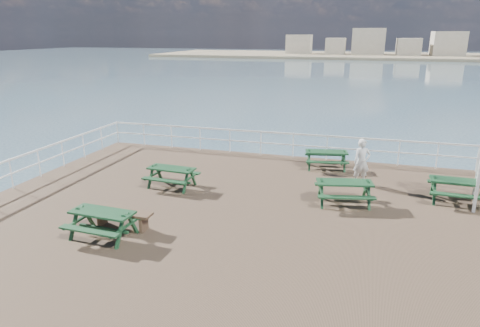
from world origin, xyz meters
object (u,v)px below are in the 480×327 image
Objects in this scene: picnic_table_d at (103,218)px; flat_bench_near at (122,215)px; person at (362,162)px; picnic_table_c at (459,186)px; picnic_table_a at (172,173)px; picnic_table_b at (326,156)px; picnic_table_e at (344,188)px.

flat_bench_near is at bearing 75.62° from picnic_table_d.
person is at bearing 46.94° from picnic_table_d.
person reaches higher than picnic_table_d.
person is (6.36, 5.73, 0.46)m from flat_bench_near.
person is (-3.08, 0.94, 0.29)m from picnic_table_c.
picnic_table_a is 0.98× the size of flat_bench_near.
picnic_table_b is 5.15m from picnic_table_c.
picnic_table_a is at bearing -170.87° from picnic_table_c.
person reaches higher than picnic_table_e.
picnic_table_d is at bearing -149.21° from picnic_table_c.
picnic_table_d is at bearing -133.82° from picnic_table_b.
picnic_table_b reaches higher than flat_bench_near.
picnic_table_e reaches higher than picnic_table_b.
picnic_table_b is at bearing 151.95° from picnic_table_c.
person reaches higher than flat_bench_near.
person reaches higher than picnic_table_b.
picnic_table_b is at bearing 40.83° from picnic_table_a.
flat_bench_near is (0.12, -3.50, -0.14)m from picnic_table_a.
person is at bearing 22.88° from picnic_table_a.
picnic_table_d reaches higher than picnic_table_a.
person reaches higher than picnic_table_a.
picnic_table_c is 1.08× the size of person.
picnic_table_e is 6.92m from flat_bench_near.
picnic_table_a is at bearing 92.43° from flat_bench_near.
picnic_table_c reaches higher than picnic_table_e.
picnic_table_a is 0.98× the size of picnic_table_d.
person is (6.55, 6.36, 0.30)m from picnic_table_d.
person reaches higher than picnic_table_c.
picnic_table_a is 9.65m from picnic_table_c.
picnic_table_d is (-9.64, -5.42, -0.01)m from picnic_table_c.
picnic_table_d is at bearing -158.58° from person.
picnic_table_d reaches higher than flat_bench_near.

